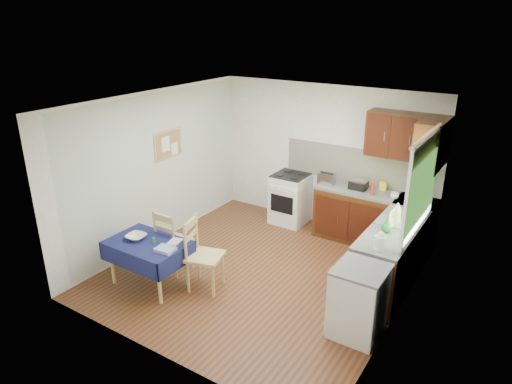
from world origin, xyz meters
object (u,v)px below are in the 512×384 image
Objects in this scene: sandwich_press at (358,184)px; kettle at (380,241)px; dish_rack at (394,221)px; chair_far at (171,239)px; chair_near at (201,252)px; dining_table at (148,249)px; toaster at (327,179)px.

kettle is at bearing -69.85° from sandwich_press.
chair_far is at bearing -174.95° from dish_rack.
chair_near reaches higher than chair_far.
chair_near is (0.64, -0.10, 0.03)m from chair_far.
dining_table is 3.41m from dish_rack.
sandwich_press is at bearing 117.93° from kettle.
kettle is (0.98, -1.84, 0.03)m from sandwich_press.
toaster reaches higher than dining_table.
dining_table is at bearing -159.54° from kettle.
chair_near is 2.88m from sandwich_press.
kettle is at bearing 27.83° from dining_table.
dish_rack is at bearing -69.20° from chair_near.
chair_far is 4.08× the size of kettle.
dish_rack is at bearing -151.62° from chair_far.
chair_near is at bearing -86.82° from toaster.
dish_rack is (0.90, -0.99, -0.05)m from sandwich_press.
dish_rack is (1.43, -0.91, -0.07)m from toaster.
chair_far is at bearing -167.50° from kettle.
dining_table is at bearing -168.59° from dish_rack.
chair_near reaches higher than dining_table.
toaster is at bearing 124.40° from dish_rack.
chair_near is at bearing -161.57° from kettle.
sandwich_press is 1.34m from dish_rack.
kettle is at bearing -108.07° from dish_rack.
dish_rack is at bearing 95.03° from kettle.
sandwich_press reaches higher than chair_near.
toaster is 2.32m from kettle.
dish_rack is (2.79, 1.92, 0.37)m from dining_table.
dish_rack is at bearing -13.81° from toaster.
chair_far reaches higher than dining_table.
kettle reaches higher than dining_table.
dining_table is at bearing -130.80° from sandwich_press.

